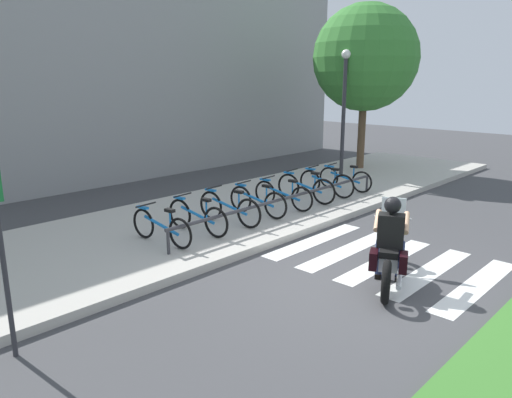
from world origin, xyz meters
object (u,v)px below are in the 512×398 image
Objects in this scene: bicycle_0 at (161,227)px; bike_rack at (289,198)px; motorcycle at (390,255)px; bicycle_4 at (283,195)px; rider at (391,234)px; street_lamp at (344,103)px; bicycle_7 at (345,179)px; bicycle_3 at (258,201)px; bicycle_5 at (306,188)px; bicycle_1 at (197,217)px; bicycle_2 at (229,208)px; bicycle_6 at (326,183)px; tree_near_rack at (365,58)px.

bike_rack is at bearing -10.18° from bicycle_0.
bicycle_4 is (1.86, 3.84, 0.02)m from motorcycle.
rider reaches higher than bicycle_0.
street_lamp is (6.18, 5.06, 1.63)m from rider.
bicycle_7 reaches higher than bike_rack.
bicycle_3 is 1.77m from bicycle_5.
street_lamp reaches higher than bike_rack.
bicycle_2 reaches higher than bicycle_1.
motorcycle is 1.43× the size of rider.
bicycle_6 is 1.02× the size of bicycle_7.
rider reaches higher than motorcycle.
bicycle_5 is 1.04× the size of bicycle_6.
motorcycle is 1.29× the size of bicycle_3.
bicycle_4 is at bearing 51.51° from bike_rack.
bicycle_1 is at bearing -179.98° from bicycle_4.
rider is at bearing -139.80° from bicycle_7.
bicycle_5 is at bearing -0.01° from bicycle_1.
bicycle_3 is at bearing -0.02° from bicycle_0.
bicycle_7 is (5.30, 0.00, -0.01)m from bicycle_1.
bicycle_2 is 0.31× the size of tree_near_rack.
bicycle_1 reaches higher than bicycle_4.
bicycle_3 is at bearing 128.58° from bike_rack.
bicycle_1 is 5.30m from bicycle_7.
rider is 0.90× the size of bicycle_3.
bicycle_7 is (3.53, 0.00, -0.01)m from bicycle_3.
bicycle_0 is 0.88m from bicycle_1.
bicycle_1 is 0.24× the size of bike_rack.
bicycle_7 is 0.40× the size of street_lamp.
bicycle_5 is (2.65, -0.00, 0.01)m from bicycle_2.
bicycle_7 is (4.51, 3.84, 0.02)m from motorcycle.
tree_near_rack reaches higher than bicycle_7.
bicycle_6 is at bearing -0.00° from bicycle_1.
bicycle_6 is at bearing -179.93° from bicycle_7.
bicycle_0 is at bearing 179.98° from bicycle_3.
bicycle_1 reaches higher than bicycle_0.
tree_near_rack is at bearing 34.63° from motorcycle.
bicycle_0 is at bearing -170.53° from tree_near_rack.
street_lamp is (4.69, 1.75, 1.88)m from bike_rack.
bike_rack is (1.42, 3.29, 0.11)m from motorcycle.
bike_rack is at bearing -128.49° from bicycle_4.
tree_near_rack is at bearing 17.28° from bicycle_5.
street_lamp is at bearing 8.71° from bicycle_0.
bicycle_3 is 0.98× the size of bicycle_6.
bicycle_1 is (-0.72, 3.87, -0.34)m from rider.
bike_rack is at bearing -14.08° from bicycle_1.
bicycle_6 reaches higher than bicycle_3.
tree_near_rack reaches higher than bike_rack.
motorcycle is at bearing -133.37° from bicycle_6.
bicycle_4 is 0.42× the size of street_lamp.
bicycle_7 is 0.29× the size of tree_near_rack.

